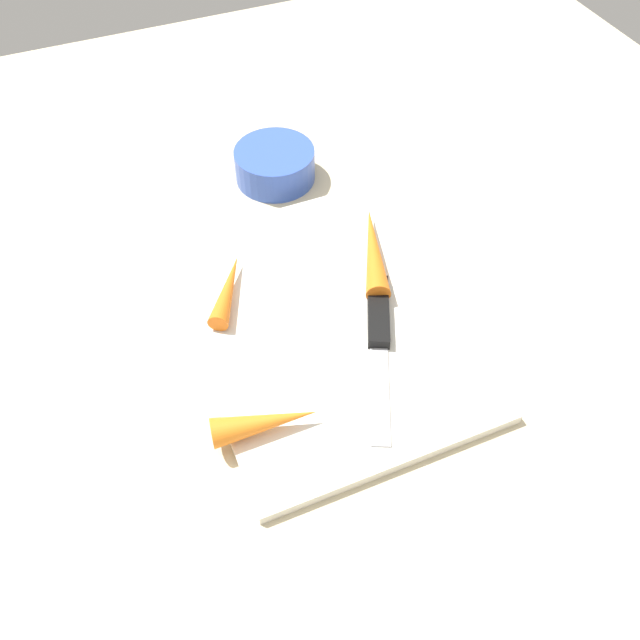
% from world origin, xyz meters
% --- Properties ---
extents(ground_plane, '(1.40, 1.40, 0.00)m').
position_xyz_m(ground_plane, '(0.00, 0.00, 0.00)').
color(ground_plane, '#C6B793').
extents(cutting_board, '(0.36, 0.26, 0.01)m').
position_xyz_m(cutting_board, '(0.00, 0.00, 0.01)').
color(cutting_board, silver).
rests_on(cutting_board, ground_plane).
extents(knife, '(0.19, 0.10, 0.01)m').
position_xyz_m(knife, '(-0.03, -0.05, 0.02)').
color(knife, '#B7B7BC').
rests_on(knife, cutting_board).
extents(carrot_longest, '(0.14, 0.07, 0.03)m').
position_xyz_m(carrot_longest, '(0.06, -0.09, 0.03)').
color(carrot_longest, orange).
rests_on(carrot_longest, cutting_board).
extents(carrot_medium, '(0.10, 0.07, 0.02)m').
position_xyz_m(carrot_medium, '(0.07, 0.08, 0.02)').
color(carrot_medium, orange).
rests_on(carrot_medium, cutting_board).
extents(carrot_shortest, '(0.04, 0.10, 0.03)m').
position_xyz_m(carrot_shortest, '(-0.10, 0.10, 0.03)').
color(carrot_shortest, orange).
rests_on(carrot_shortest, cutting_board).
extents(small_bowl, '(0.10, 0.10, 0.04)m').
position_xyz_m(small_bowl, '(0.25, -0.04, 0.02)').
color(small_bowl, '#3351B2').
rests_on(small_bowl, ground_plane).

